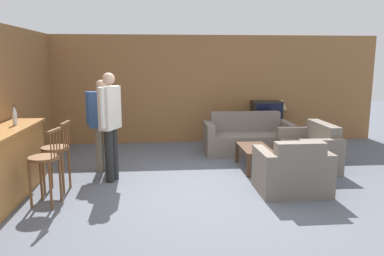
# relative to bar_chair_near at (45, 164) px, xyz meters

# --- Properties ---
(ground_plane) EXTENTS (24.00, 24.00, 0.00)m
(ground_plane) POSITION_rel_bar_chair_near_xyz_m (2.29, 0.32, -0.60)
(ground_plane) COLOR #565B66
(wall_back) EXTENTS (9.40, 0.08, 2.60)m
(wall_back) POSITION_rel_bar_chair_near_xyz_m (2.29, 3.97, 0.70)
(wall_back) COLOR olive
(wall_back) RESTS_ON ground_plane
(wall_left) EXTENTS (0.08, 8.65, 2.60)m
(wall_left) POSITION_rel_bar_chair_near_xyz_m (-0.98, 1.64, 0.70)
(wall_left) COLOR olive
(wall_left) RESTS_ON ground_plane
(bar_counter) EXTENTS (0.55, 2.15, 1.03)m
(bar_counter) POSITION_rel_bar_chair_near_xyz_m (-0.65, 0.32, -0.08)
(bar_counter) COLOR #A87038
(bar_counter) RESTS_ON ground_plane
(bar_chair_near) EXTENTS (0.49, 0.49, 1.09)m
(bar_chair_near) POSITION_rel_bar_chair_near_xyz_m (0.00, 0.00, 0.00)
(bar_chair_near) COLOR brown
(bar_chair_near) RESTS_ON ground_plane
(bar_chair_mid) EXTENTS (0.46, 0.46, 1.09)m
(bar_chair_mid) POSITION_rel_bar_chair_near_xyz_m (0.00, 0.59, 0.00)
(bar_chair_mid) COLOR brown
(bar_chair_mid) RESTS_ON ground_plane
(couch_far) EXTENTS (1.88, 0.87, 0.87)m
(couch_far) POSITION_rel_bar_chair_near_xyz_m (3.50, 2.72, -0.29)
(couch_far) COLOR #70665B
(couch_far) RESTS_ON ground_plane
(armchair_near) EXTENTS (1.04, 0.82, 0.85)m
(armchair_near) POSITION_rel_bar_chair_near_xyz_m (3.59, 0.18, -0.29)
(armchair_near) COLOR #70665B
(armchair_near) RESTS_ON ground_plane
(loveseat_right) EXTENTS (0.80, 1.39, 0.84)m
(loveseat_right) POSITION_rel_bar_chair_near_xyz_m (4.43, 1.56, -0.29)
(loveseat_right) COLOR #70665B
(loveseat_right) RESTS_ON ground_plane
(coffee_table) EXTENTS (0.52, 1.04, 0.43)m
(coffee_table) POSITION_rel_bar_chair_near_xyz_m (3.33, 1.46, -0.24)
(coffee_table) COLOR #472D1E
(coffee_table) RESTS_ON ground_plane
(tv_unit) EXTENTS (1.06, 0.45, 0.53)m
(tv_unit) POSITION_rel_bar_chair_near_xyz_m (4.18, 3.67, -0.33)
(tv_unit) COLOR #2D2319
(tv_unit) RESTS_ON ground_plane
(tv) EXTENTS (0.69, 0.51, 0.50)m
(tv) POSITION_rel_bar_chair_near_xyz_m (4.18, 3.67, 0.18)
(tv) COLOR black
(tv) RESTS_ON tv_unit
(bottle) EXTENTS (0.07, 0.07, 0.31)m
(bottle) POSITION_rel_bar_chair_near_xyz_m (-0.62, 0.70, 0.57)
(bottle) COLOR silver
(bottle) RESTS_ON bar_counter
(table_lamp) EXTENTS (0.26, 0.26, 0.54)m
(table_lamp) POSITION_rel_bar_chair_near_xyz_m (4.56, 3.67, 0.33)
(table_lamp) COLOR brown
(table_lamp) RESTS_ON tv_unit
(person_by_window) EXTENTS (0.58, 0.21, 1.67)m
(person_by_window) POSITION_rel_bar_chair_near_xyz_m (0.57, 1.57, 0.34)
(person_by_window) COLOR #756B5B
(person_by_window) RESTS_ON ground_plane
(person_by_counter) EXTENTS (0.34, 0.55, 1.81)m
(person_by_counter) POSITION_rel_bar_chair_near_xyz_m (0.77, 1.02, 0.43)
(person_by_counter) COLOR black
(person_by_counter) RESTS_ON ground_plane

